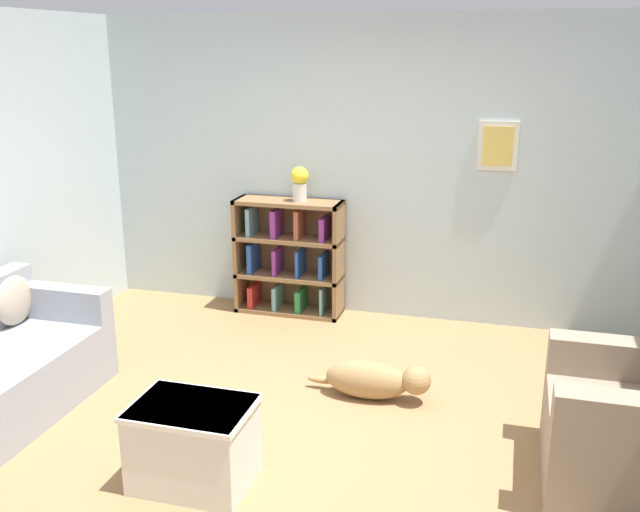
# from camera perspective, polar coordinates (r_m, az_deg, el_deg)

# --- Properties ---
(ground_plane) EXTENTS (14.00, 14.00, 0.00)m
(ground_plane) POSITION_cam_1_polar(r_m,az_deg,el_deg) (4.58, -1.38, -14.09)
(ground_plane) COLOR #997047
(wall_back) EXTENTS (5.60, 0.13, 2.60)m
(wall_back) POSITION_cam_1_polar(r_m,az_deg,el_deg) (6.22, 4.63, 6.89)
(wall_back) COLOR silver
(wall_back) RESTS_ON ground_plane
(bookshelf) EXTENTS (0.95, 0.32, 1.03)m
(bookshelf) POSITION_cam_1_polar(r_m,az_deg,el_deg) (6.38, -2.49, -0.09)
(bookshelf) COLOR olive
(bookshelf) RESTS_ON ground_plane
(coffee_table) EXTENTS (0.65, 0.48, 0.47)m
(coffee_table) POSITION_cam_1_polar(r_m,az_deg,el_deg) (4.09, -10.10, -14.42)
(coffee_table) COLOR silver
(coffee_table) RESTS_ON ground_plane
(dog) EXTENTS (0.88, 0.24, 0.27)m
(dog) POSITION_cam_1_polar(r_m,az_deg,el_deg) (4.95, 4.42, -9.84)
(dog) COLOR #9E7A4C
(dog) RESTS_ON ground_plane
(vase) EXTENTS (0.16, 0.16, 0.30)m
(vase) POSITION_cam_1_polar(r_m,az_deg,el_deg) (6.17, -1.63, 5.95)
(vase) COLOR silver
(vase) RESTS_ON bookshelf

